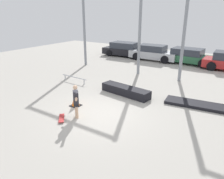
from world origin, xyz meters
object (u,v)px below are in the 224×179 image
object	(u,v)px
grind_box	(125,91)
traffic_cone	(75,100)
grind_rail	(74,78)
parked_car_black	(125,50)
parked_car_silver	(153,53)
manual_pad	(203,105)
skateboarder	(76,100)
skateboard	(62,118)
parked_car_green	(189,56)

from	to	relation	value
grind_box	traffic_cone	size ratio (longest dim) A/B	4.36
grind_rail	parked_car_black	size ratio (longest dim) A/B	0.45
grind_rail	parked_car_silver	size ratio (longest dim) A/B	0.48
manual_pad	grind_rail	world-z (taller)	grind_rail
grind_box	parked_car_silver	bearing A→B (deg)	104.40
skateboarder	parked_car_silver	size ratio (longest dim) A/B	0.33
skateboard	parked_car_green	world-z (taller)	parked_car_green
manual_pad	traffic_cone	distance (m)	6.10
manual_pad	grind_rail	size ratio (longest dim) A/B	1.68
parked_car_green	traffic_cone	xyz separation A→B (m)	(-2.04, -12.01, -0.32)
grind_box	manual_pad	world-z (taller)	grind_box
grind_rail	parked_car_silver	distance (m)	9.03
skateboard	grind_rail	xyz separation A→B (m)	(-3.09, 4.14, 0.21)
parked_car_silver	parked_car_green	bearing A→B (deg)	5.53
grind_box	parked_car_silver	distance (m)	9.32
skateboarder	parked_car_black	size ratio (longest dim) A/B	0.32
skateboarder	parked_car_silver	distance (m)	12.64
manual_pad	parked_car_green	bearing A→B (deg)	109.57
grind_rail	traffic_cone	xyz separation A→B (m)	(2.63, -2.75, 0.05)
skateboard	manual_pad	world-z (taller)	manual_pad
parked_car_silver	skateboarder	bearing A→B (deg)	-82.71
grind_box	skateboarder	bearing A→B (deg)	-96.58
grind_rail	parked_car_silver	bearing A→B (deg)	80.00
manual_pad	parked_car_green	world-z (taller)	parked_car_green
skateboarder	parked_car_black	bearing A→B (deg)	156.46
grind_box	traffic_cone	distance (m)	2.91
parked_car_green	skateboard	bearing A→B (deg)	-94.49
parked_car_black	traffic_cone	xyz separation A→B (m)	(4.13, -11.85, -0.33)
grind_rail	parked_car_silver	world-z (taller)	parked_car_silver
grind_rail	parked_car_green	size ratio (longest dim) A/B	0.46
grind_rail	parked_car_green	distance (m)	10.38
grind_rail	traffic_cone	size ratio (longest dim) A/B	3.17
skateboard	parked_car_silver	size ratio (longest dim) A/B	0.16
grind_box	parked_car_black	bearing A→B (deg)	120.27
grind_box	parked_car_green	distance (m)	9.43
skateboarder	grind_rail	bearing A→B (deg)	178.97
skateboard	grind_box	bearing A→B (deg)	125.56
manual_pad	parked_car_black	bearing A→B (deg)	137.20
parked_car_black	parked_car_green	distance (m)	6.17
grind_box	parked_car_black	world-z (taller)	parked_car_black
manual_pad	skateboarder	bearing A→B (deg)	-136.32
grind_rail	parked_car_green	xyz separation A→B (m)	(4.67, 9.26, 0.37)
skateboard	traffic_cone	world-z (taller)	traffic_cone
parked_car_black	parked_car_silver	xyz separation A→B (m)	(3.07, -0.22, 0.01)
grind_rail	parked_car_black	xyz separation A→B (m)	(-1.51, 9.10, 0.38)
skateboarder	manual_pad	bearing A→B (deg)	88.72
parked_car_silver	grind_rail	bearing A→B (deg)	-101.42
skateboarder	grind_rail	size ratio (longest dim) A/B	0.70
parked_car_black	parked_car_silver	world-z (taller)	parked_car_silver
skateboard	grind_box	xyz separation A→B (m)	(0.79, 4.01, 0.16)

